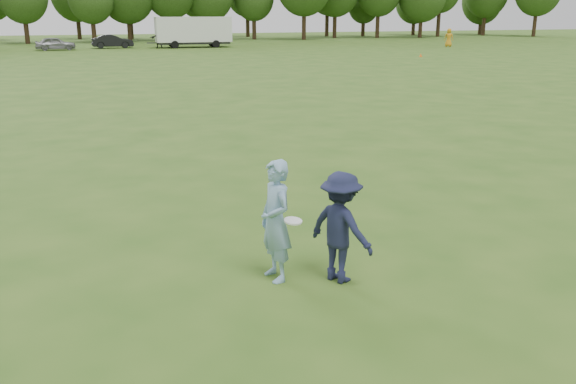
% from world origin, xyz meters
% --- Properties ---
extents(ground, '(200.00, 200.00, 0.00)m').
position_xyz_m(ground, '(0.00, 0.00, 0.00)').
color(ground, '#2D5217').
rests_on(ground, ground).
extents(thrower, '(0.56, 0.74, 1.86)m').
position_xyz_m(thrower, '(0.39, -0.24, 0.93)').
color(thrower, '#7EA4C3').
rests_on(thrower, ground).
extents(defender, '(1.09, 1.26, 1.69)m').
position_xyz_m(defender, '(1.30, -0.58, 0.85)').
color(defender, '#1B1F3C').
rests_on(defender, ground).
extents(player_far_c, '(1.15, 1.05, 1.98)m').
position_xyz_m(player_far_c, '(35.61, 52.11, 0.99)').
color(player_far_c, orange).
rests_on(player_far_c, ground).
extents(player_far_d, '(1.94, 0.86, 2.03)m').
position_xyz_m(player_far_d, '(4.90, 59.41, 1.01)').
color(player_far_d, '#292929').
rests_on(player_far_d, ground).
extents(car_e, '(4.00, 1.89, 1.32)m').
position_xyz_m(car_e, '(-5.49, 58.76, 0.66)').
color(car_e, gray).
rests_on(car_e, ground).
extents(car_f, '(4.36, 1.75, 1.41)m').
position_xyz_m(car_f, '(0.14, 60.68, 0.71)').
color(car_f, black).
rests_on(car_f, ground).
extents(field_cone, '(0.28, 0.28, 0.30)m').
position_xyz_m(field_cone, '(25.28, 39.77, 0.15)').
color(field_cone, '#E6580C').
rests_on(field_cone, ground).
extents(disc_in_play, '(0.28, 0.28, 0.07)m').
position_xyz_m(disc_in_play, '(0.58, -0.49, 1.00)').
color(disc_in_play, white).
rests_on(disc_in_play, ground).
extents(cargo_trailer, '(9.00, 2.75, 3.20)m').
position_xyz_m(cargo_trailer, '(8.61, 59.41, 1.78)').
color(cargo_trailer, white).
rests_on(cargo_trailer, ground).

